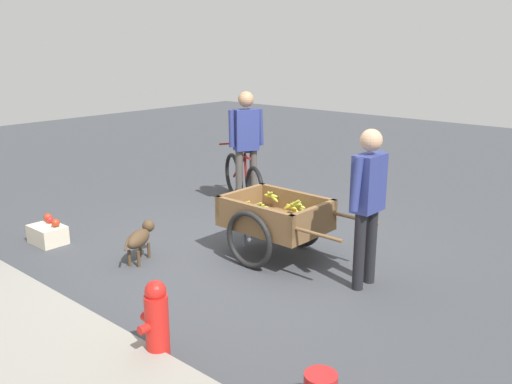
{
  "coord_description": "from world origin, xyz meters",
  "views": [
    {
      "loc": [
        -3.97,
        4.31,
        2.35
      ],
      "look_at": [
        -0.12,
        -0.08,
        0.75
      ],
      "focal_mm": 38.41,
      "sensor_mm": 36.0,
      "label": 1
    }
  ],
  "objects_px": {
    "fruit_cart": "(276,220)",
    "dog": "(140,238)",
    "vendor_person": "(368,195)",
    "cyclist_person": "(246,138)",
    "apple_crate": "(48,233)",
    "bicycle": "(243,180)",
    "fire_hydrant": "(157,322)"
  },
  "relations": [
    {
      "from": "fruit_cart",
      "to": "dog",
      "type": "relative_size",
      "value": 2.71
    },
    {
      "from": "vendor_person",
      "to": "dog",
      "type": "relative_size",
      "value": 2.58
    },
    {
      "from": "cyclist_person",
      "to": "dog",
      "type": "distance_m",
      "value": 2.56
    },
    {
      "from": "vendor_person",
      "to": "apple_crate",
      "type": "height_order",
      "value": "vendor_person"
    },
    {
      "from": "cyclist_person",
      "to": "dog",
      "type": "bearing_deg",
      "value": 103.51
    },
    {
      "from": "bicycle",
      "to": "fire_hydrant",
      "type": "bearing_deg",
      "value": 124.05
    },
    {
      "from": "apple_crate",
      "to": "fire_hydrant",
      "type": "bearing_deg",
      "value": 165.95
    },
    {
      "from": "fire_hydrant",
      "to": "vendor_person",
      "type": "bearing_deg",
      "value": -101.88
    },
    {
      "from": "apple_crate",
      "to": "vendor_person",
      "type": "bearing_deg",
      "value": -157.24
    },
    {
      "from": "fruit_cart",
      "to": "dog",
      "type": "xyz_separation_m",
      "value": [
        1.05,
        1.08,
        -0.17
      ]
    },
    {
      "from": "vendor_person",
      "to": "cyclist_person",
      "type": "relative_size",
      "value": 0.94
    },
    {
      "from": "cyclist_person",
      "to": "fire_hydrant",
      "type": "height_order",
      "value": "cyclist_person"
    },
    {
      "from": "fruit_cart",
      "to": "dog",
      "type": "distance_m",
      "value": 1.51
    },
    {
      "from": "fire_hydrant",
      "to": "apple_crate",
      "type": "distance_m",
      "value": 3.12
    },
    {
      "from": "cyclist_person",
      "to": "vendor_person",
      "type": "bearing_deg",
      "value": 154.71
    },
    {
      "from": "cyclist_person",
      "to": "apple_crate",
      "type": "height_order",
      "value": "cyclist_person"
    },
    {
      "from": "vendor_person",
      "to": "fire_hydrant",
      "type": "distance_m",
      "value": 2.35
    },
    {
      "from": "bicycle",
      "to": "cyclist_person",
      "type": "relative_size",
      "value": 0.89
    },
    {
      "from": "dog",
      "to": "fire_hydrant",
      "type": "height_order",
      "value": "fire_hydrant"
    },
    {
      "from": "vendor_person",
      "to": "fruit_cart",
      "type": "bearing_deg",
      "value": -0.55
    },
    {
      "from": "fruit_cart",
      "to": "cyclist_person",
      "type": "bearing_deg",
      "value": -38.69
    },
    {
      "from": "vendor_person",
      "to": "apple_crate",
      "type": "distance_m",
      "value": 3.87
    },
    {
      "from": "fire_hydrant",
      "to": "fruit_cart",
      "type": "bearing_deg",
      "value": -73.04
    },
    {
      "from": "vendor_person",
      "to": "fire_hydrant",
      "type": "bearing_deg",
      "value": 78.12
    },
    {
      "from": "fruit_cart",
      "to": "bicycle",
      "type": "relative_size",
      "value": 1.11
    },
    {
      "from": "bicycle",
      "to": "cyclist_person",
      "type": "xyz_separation_m",
      "value": [
        -0.13,
        0.07,
        0.66
      ]
    },
    {
      "from": "fruit_cart",
      "to": "bicycle",
      "type": "distance_m",
      "value": 2.22
    },
    {
      "from": "apple_crate",
      "to": "fruit_cart",
      "type": "bearing_deg",
      "value": -147.79
    },
    {
      "from": "vendor_person",
      "to": "dog",
      "type": "height_order",
      "value": "vendor_person"
    },
    {
      "from": "bicycle",
      "to": "fire_hydrant",
      "type": "distance_m",
      "value": 4.35
    },
    {
      "from": "fruit_cart",
      "to": "fire_hydrant",
      "type": "xyz_separation_m",
      "value": [
        -0.68,
        2.23,
        -0.1
      ]
    },
    {
      "from": "vendor_person",
      "to": "bicycle",
      "type": "relative_size",
      "value": 1.06
    }
  ]
}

